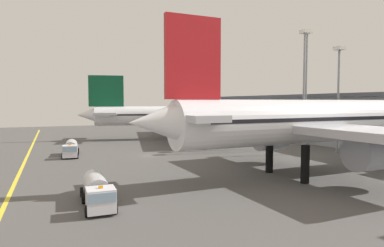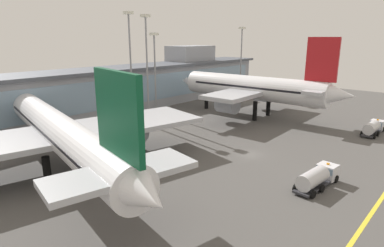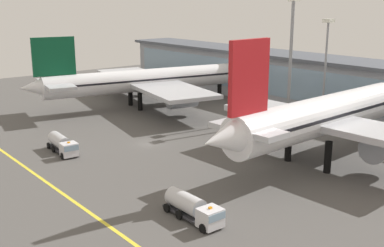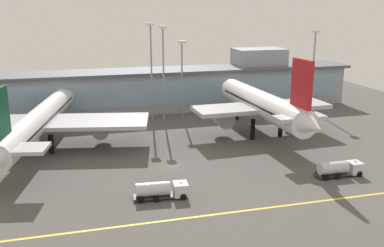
{
  "view_description": "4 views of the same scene",
  "coord_description": "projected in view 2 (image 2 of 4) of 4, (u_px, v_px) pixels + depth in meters",
  "views": [
    {
      "loc": [
        64.1,
        -17.25,
        10.49
      ],
      "look_at": [
        -7.31,
        12.04,
        5.54
      ],
      "focal_mm": 31.84,
      "sensor_mm": 36.0,
      "label": 1
    },
    {
      "loc": [
        -48.53,
        -29.16,
        20.61
      ],
      "look_at": [
        -2.68,
        11.59,
        4.28
      ],
      "focal_mm": 30.5,
      "sensor_mm": 36.0,
      "label": 2
    },
    {
      "loc": [
        69.87,
        -46.83,
        25.61
      ],
      "look_at": [
        4.81,
        6.4,
        3.76
      ],
      "focal_mm": 45.0,
      "sensor_mm": 36.0,
      "label": 3
    },
    {
      "loc": [
        -17.17,
        -79.11,
        31.02
      ],
      "look_at": [
        7.73,
        14.3,
        4.42
      ],
      "focal_mm": 40.37,
      "sensor_mm": 36.0,
      "label": 4
    }
  ],
  "objects": [
    {
      "name": "apron_light_mast_east",
      "position": [
        130.0,
        52.0,
        79.49
      ],
      "size": [
        1.8,
        1.8,
        26.5
      ],
      "color": "gray",
      "rests_on": "ground"
    },
    {
      "name": "fuel_tanker_truck",
      "position": [
        318.0,
        177.0,
        46.06
      ],
      "size": [
        9.22,
        3.59,
        2.9
      ],
      "rotation": [
        0.0,
        0.0,
        6.2
      ],
      "color": "black",
      "rests_on": "ground"
    },
    {
      "name": "ground_plane",
      "position": [
        249.0,
        154.0,
        59.08
      ],
      "size": [
        184.37,
        184.37,
        0.0
      ],
      "primitive_type": "plane",
      "color": "#514F4C"
    },
    {
      "name": "airliner_near_right",
      "position": [
        253.0,
        88.0,
        85.66
      ],
      "size": [
        34.12,
        49.73,
        20.62
      ],
      "rotation": [
        0.0,
        0.0,
        1.61
      ],
      "color": "black",
      "rests_on": "ground"
    },
    {
      "name": "baggage_tug_near",
      "position": [
        374.0,
        127.0,
        71.28
      ],
      "size": [
        9.08,
        3.01,
        2.9
      ],
      "rotation": [
        0.0,
        0.0,
        6.27
      ],
      "color": "black",
      "rests_on": "ground"
    },
    {
      "name": "apron_light_mast_far_east",
      "position": [
        241.0,
        51.0,
        115.11
      ],
      "size": [
        1.8,
        1.8,
        23.96
      ],
      "color": "gray",
      "rests_on": "ground"
    },
    {
      "name": "terminal_building",
      "position": [
        104.0,
        89.0,
        89.42
      ],
      "size": [
        134.7,
        14.0,
        17.58
      ],
      "color": "#9399A3",
      "rests_on": "ground"
    },
    {
      "name": "apron_light_mast_west",
      "position": [
        155.0,
        61.0,
        86.96
      ],
      "size": [
        1.8,
        1.8,
        21.68
      ],
      "color": "gray",
      "rests_on": "ground"
    },
    {
      "name": "airliner_near_left",
      "position": [
        59.0,
        132.0,
        50.13
      ],
      "size": [
        49.15,
        60.03,
        17.61
      ],
      "rotation": [
        0.0,
        0.0,
        1.37
      ],
      "color": "black",
      "rests_on": "ground"
    },
    {
      "name": "apron_light_mast_centre",
      "position": [
        147.0,
        54.0,
        79.66
      ],
      "size": [
        1.8,
        1.8,
        25.83
      ],
      "color": "gray",
      "rests_on": "ground"
    }
  ]
}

